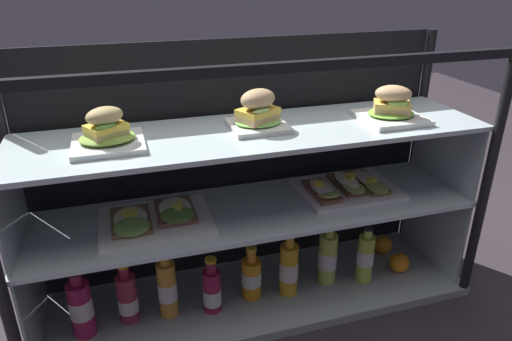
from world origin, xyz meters
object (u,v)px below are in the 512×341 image
at_px(plated_roll_sandwich_mid_right, 107,134).
at_px(plated_roll_sandwich_near_right_corner, 392,109).
at_px(juice_bottle_near_post, 328,257).
at_px(juice_bottle_back_right, 167,288).
at_px(juice_bottle_front_fourth, 128,298).
at_px(juice_bottle_front_second, 289,268).
at_px(orange_fruit_near_left_post, 383,245).
at_px(open_sandwich_tray_right_of_center, 155,218).
at_px(juice_bottle_back_center, 365,257).
at_px(juice_bottle_front_middle, 81,307).
at_px(orange_fruit_beside_bottles, 399,263).
at_px(juice_bottle_tucked_behind, 251,277).
at_px(open_sandwich_tray_left_of_center, 347,187).
at_px(plated_roll_sandwich_right_of_center, 258,113).
at_px(juice_bottle_front_right_end, 212,290).

height_order(plated_roll_sandwich_mid_right, plated_roll_sandwich_near_right_corner, plated_roll_sandwich_near_right_corner).
bearing_deg(plated_roll_sandwich_near_right_corner, juice_bottle_near_post, 173.10).
distance_m(plated_roll_sandwich_mid_right, juice_bottle_near_post, 0.89).
bearing_deg(plated_roll_sandwich_near_right_corner, juice_bottle_back_right, 178.88).
height_order(juice_bottle_front_fourth, juice_bottle_front_second, juice_bottle_front_second).
relative_size(plated_roll_sandwich_mid_right, juice_bottle_near_post, 0.83).
relative_size(plated_roll_sandwich_mid_right, orange_fruit_near_left_post, 2.64).
xyz_separation_m(plated_roll_sandwich_mid_right, open_sandwich_tray_right_of_center, (0.11, 0.01, -0.29)).
relative_size(open_sandwich_tray_right_of_center, juice_bottle_back_center, 1.51).
relative_size(plated_roll_sandwich_mid_right, juice_bottle_back_center, 0.86).
distance_m(juice_bottle_back_right, juice_bottle_front_second, 0.42).
relative_size(juice_bottle_front_middle, orange_fruit_near_left_post, 3.32).
bearing_deg(juice_bottle_back_center, orange_fruit_beside_bottles, 1.75).
height_order(juice_bottle_tucked_behind, juice_bottle_front_second, juice_bottle_front_second).
bearing_deg(juice_bottle_back_right, open_sandwich_tray_right_of_center, 126.89).
bearing_deg(open_sandwich_tray_left_of_center, juice_bottle_front_middle, -176.71).
bearing_deg(juice_bottle_front_fourth, open_sandwich_tray_right_of_center, 4.82).
bearing_deg(orange_fruit_beside_bottles, plated_roll_sandwich_near_right_corner, 176.31).
bearing_deg(juice_bottle_tucked_behind, orange_fruit_near_left_post, 9.67).
height_order(juice_bottle_front_second, orange_fruit_beside_bottles, juice_bottle_front_second).
bearing_deg(juice_bottle_front_middle, juice_bottle_front_fourth, 10.27).
xyz_separation_m(juice_bottle_tucked_behind, orange_fruit_near_left_post, (0.58, 0.10, -0.04)).
height_order(plated_roll_sandwich_right_of_center, juice_bottle_back_right, plated_roll_sandwich_right_of_center).
xyz_separation_m(open_sandwich_tray_left_of_center, orange_fruit_beside_bottles, (0.22, -0.06, -0.32)).
xyz_separation_m(plated_roll_sandwich_near_right_corner, orange_fruit_near_left_post, (0.12, 0.12, -0.61)).
relative_size(open_sandwich_tray_left_of_center, juice_bottle_front_second, 1.37).
height_order(open_sandwich_tray_left_of_center, juice_bottle_near_post, open_sandwich_tray_left_of_center).
bearing_deg(open_sandwich_tray_left_of_center, orange_fruit_near_left_post, 16.73).
height_order(open_sandwich_tray_left_of_center, juice_bottle_back_right, open_sandwich_tray_left_of_center).
relative_size(juice_bottle_front_middle, juice_bottle_back_center, 1.09).
height_order(plated_roll_sandwich_right_of_center, juice_bottle_front_right_end, plated_roll_sandwich_right_of_center).
bearing_deg(juice_bottle_back_right, juice_bottle_front_middle, -177.17).
relative_size(open_sandwich_tray_right_of_center, orange_fruit_near_left_post, 4.62).
height_order(open_sandwich_tray_right_of_center, juice_bottle_tucked_behind, open_sandwich_tray_right_of_center).
relative_size(plated_roll_sandwich_right_of_center, orange_fruit_near_left_post, 2.33).
bearing_deg(juice_bottle_front_middle, juice_bottle_front_second, 0.03).
height_order(juice_bottle_front_fourth, orange_fruit_beside_bottles, juice_bottle_front_fourth).
bearing_deg(juice_bottle_back_right, plated_roll_sandwich_mid_right, 173.48).
relative_size(juice_bottle_front_fourth, juice_bottle_near_post, 0.93).
distance_m(plated_roll_sandwich_near_right_corner, juice_bottle_front_middle, 1.16).
xyz_separation_m(plated_roll_sandwich_right_of_center, juice_bottle_tucked_behind, (-0.03, -0.03, -0.58)).
bearing_deg(orange_fruit_near_left_post, plated_roll_sandwich_mid_right, -174.70).
relative_size(open_sandwich_tray_left_of_center, juice_bottle_front_right_end, 1.67).
distance_m(juice_bottle_back_right, juice_bottle_tucked_behind, 0.29).
relative_size(plated_roll_sandwich_mid_right, juice_bottle_front_second, 0.79).
xyz_separation_m(juice_bottle_front_fourth, juice_bottle_back_center, (0.84, -0.04, 0.01)).
bearing_deg(juice_bottle_back_center, juice_bottle_tucked_behind, 175.50).
relative_size(open_sandwich_tray_right_of_center, open_sandwich_tray_left_of_center, 1.00).
distance_m(juice_bottle_front_fourth, juice_bottle_back_right, 0.13).
bearing_deg(juice_bottle_tucked_behind, juice_bottle_back_right, -178.66).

